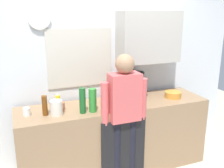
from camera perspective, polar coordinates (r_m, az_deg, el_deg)
kitchen_counter at (r=3.50m, az=0.57°, el=-11.43°), size 2.44×0.64×0.92m
dishwasher_panel at (r=3.24m, az=2.53°, el=-14.69°), size 0.56×0.02×0.83m
back_wall_assembly at (r=3.57m, az=-0.64°, el=4.62°), size 4.04×0.42×2.60m
coffee_maker at (r=3.65m, az=5.49°, el=-0.07°), size 0.20×0.20×0.33m
bottle_olive_oil at (r=3.26m, az=-0.54°, el=-2.33°), size 0.06×0.06×0.25m
bottle_amber_beer at (r=3.01m, az=-14.55°, el=-4.60°), size 0.06×0.06×0.23m
bottle_clear_soda at (r=3.02m, az=-4.27°, el=-3.57°), size 0.09×0.09×0.28m
bottle_green_wine at (r=2.99m, az=-6.50°, el=-3.63°), size 0.07×0.07×0.30m
bottle_red_vinegar at (r=3.50m, az=1.40°, el=-1.34°), size 0.06×0.06×0.22m
cup_terracotta_mug at (r=3.15m, az=-11.06°, el=-4.79°), size 0.08×0.08×0.09m
cup_white_mug at (r=3.08m, az=-18.22°, el=-5.81°), size 0.08×0.08×0.10m
mixing_bowl at (r=3.63m, az=13.24°, el=-2.26°), size 0.22×0.22×0.08m
dish_soap at (r=3.24m, az=-11.78°, el=-3.67°), size 0.06×0.06×0.18m
storage_canister at (r=3.00m, az=-12.11°, el=-5.12°), size 0.14×0.14×0.17m
person_at_sink at (r=3.04m, az=2.69°, el=-5.62°), size 0.57×0.22×1.60m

